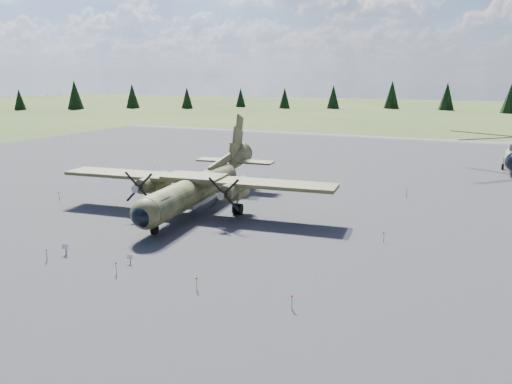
% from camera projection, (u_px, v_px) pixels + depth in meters
% --- Properties ---
extents(ground, '(500.00, 500.00, 0.00)m').
position_uv_depth(ground, '(198.00, 218.00, 44.85)').
color(ground, '#55642C').
rests_on(ground, ground).
extents(apron, '(120.00, 120.00, 0.04)m').
position_uv_depth(apron, '(245.00, 194.00, 53.73)').
color(apron, slate).
rests_on(apron, ground).
extents(transport_plane, '(26.68, 24.13, 8.78)m').
position_uv_depth(transport_plane, '(199.00, 183.00, 47.25)').
color(transport_plane, '#384223').
rests_on(transport_plane, ground).
extents(info_placard_left, '(0.52, 0.24, 0.80)m').
position_uv_depth(info_placard_left, '(65.00, 248.00, 35.47)').
color(info_placard_left, gray).
rests_on(info_placard_left, ground).
extents(info_placard_right, '(0.41, 0.22, 0.61)m').
position_uv_depth(info_placard_right, '(130.00, 258.00, 33.84)').
color(info_placard_right, gray).
rests_on(info_placard_right, ground).
extents(barrier_fence, '(33.12, 29.62, 0.85)m').
position_uv_depth(barrier_fence, '(193.00, 212.00, 44.85)').
color(barrier_fence, white).
rests_on(barrier_fence, ground).
extents(treeline, '(339.12, 344.05, 10.99)m').
position_uv_depth(treeline, '(150.00, 167.00, 43.29)').
color(treeline, black).
rests_on(treeline, ground).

